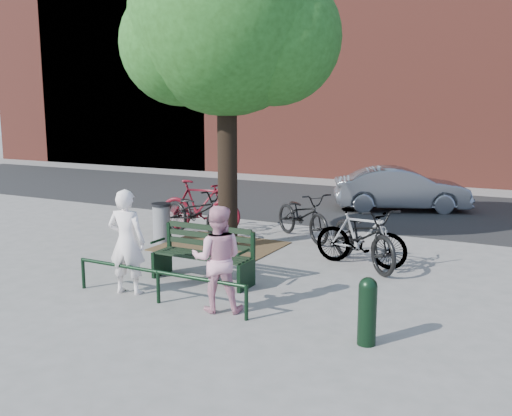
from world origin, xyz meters
The scene contains 17 objects.
ground centered at (0.00, 0.00, 0.00)m, with size 90.00×90.00×0.00m, color gray.
dirt_pit centered at (-1.00, 2.20, 0.01)m, with size 2.40×2.00×0.02m, color brown.
road centered at (0.00, 8.50, 0.01)m, with size 40.00×7.00×0.01m, color black.
townhouse_row centered at (0.17, 16.00, 6.25)m, with size 45.00×4.00×14.00m.
park_bench centered at (0.00, 0.08, 0.48)m, with size 1.74×0.54×0.97m.
guard_railing centered at (0.00, -1.20, 0.40)m, with size 3.06×0.06×0.51m.
street_tree centered at (-0.75, 2.20, 4.42)m, with size 4.20×3.80×6.50m.
person_left centered at (-0.70, -1.05, 0.83)m, with size 0.60×0.40×1.66m, color white.
person_right centered at (0.95, -1.05, 0.77)m, with size 0.75×0.58×1.53m, color pink.
bollard centered at (3.20, -1.21, 0.46)m, with size 0.23×0.23×0.86m.
litter_bin centered at (-2.35, 2.00, 0.43)m, with size 0.41×0.41×0.85m.
bicycle_a centered at (-1.95, 2.77, 0.56)m, with size 0.75×2.14×1.12m, color black.
bicycle_b centered at (-2.22, 3.31, 0.60)m, with size 0.57×2.00×1.20m, color #5E0D18.
bicycle_c centered at (0.25, 3.67, 0.53)m, with size 0.71×2.04×1.07m, color black.
bicycle_d centered at (2.03, 2.20, 0.53)m, with size 0.50×1.76×1.06m, color gray.
bicycle_e centered at (2.08, 2.20, 0.56)m, with size 0.75×2.15×1.13m, color black.
parked_car centered at (1.30, 8.23, 0.61)m, with size 1.29×3.71×1.22m, color slate.
Camera 1 is at (5.10, -7.73, 2.90)m, focal length 40.00 mm.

